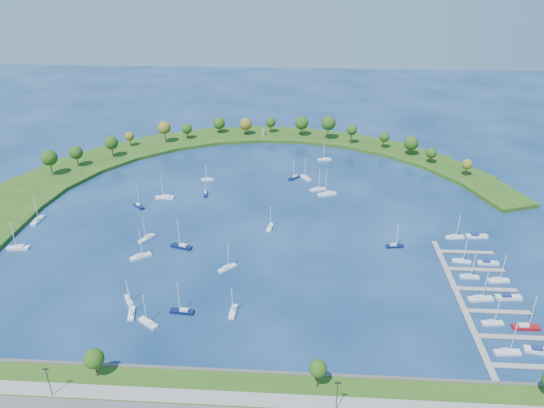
# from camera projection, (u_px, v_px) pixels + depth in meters

# --- Properties ---
(ground) EXTENTS (700.00, 700.00, 0.00)m
(ground) POSITION_uv_depth(u_px,v_px,m) (261.00, 216.00, 242.75)
(ground) COLOR #082148
(ground) RESTS_ON ground
(breakwater) EXTENTS (286.74, 247.64, 2.00)m
(breakwater) POSITION_uv_depth(u_px,v_px,m) (188.00, 172.00, 288.33)
(breakwater) COLOR #274D14
(breakwater) RESTS_ON ground
(breakwater_trees) EXTENTS (238.26, 90.24, 15.88)m
(breakwater_trees) POSITION_uv_depth(u_px,v_px,m) (247.00, 134.00, 318.65)
(breakwater_trees) COLOR #382314
(breakwater_trees) RESTS_ON breakwater
(harbor_tower) EXTENTS (2.60, 2.60, 3.84)m
(harbor_tower) POSITION_uv_depth(u_px,v_px,m) (263.00, 132.00, 343.23)
(harbor_tower) COLOR gray
(harbor_tower) RESTS_ON breakwater
(dock_system) EXTENTS (24.28, 82.00, 1.60)m
(dock_system) POSITION_uv_depth(u_px,v_px,m) (480.00, 300.00, 183.47)
(dock_system) COLOR gray
(dock_system) RESTS_ON ground
(moored_boat_0) EXTENTS (3.03, 9.09, 13.17)m
(moored_boat_0) POSITION_uv_depth(u_px,v_px,m) (38.00, 220.00, 237.10)
(moored_boat_0) COLOR silver
(moored_boat_0) RESTS_ON ground
(moored_boat_1) EXTENTS (9.49, 3.22, 13.73)m
(moored_boat_1) POSITION_uv_depth(u_px,v_px,m) (165.00, 197.00, 259.38)
(moored_boat_1) COLOR silver
(moored_boat_1) RESTS_ON ground
(moored_boat_2) EXTENTS (8.79, 5.50, 12.53)m
(moored_boat_2) POSITION_uv_depth(u_px,v_px,m) (318.00, 189.00, 268.12)
(moored_boat_2) COLOR silver
(moored_boat_2) RESTS_ON ground
(moored_boat_3) EXTENTS (7.14, 7.79, 12.16)m
(moored_boat_3) POSITION_uv_depth(u_px,v_px,m) (294.00, 177.00, 282.33)
(moored_boat_3) COLOR #0A143F
(moored_boat_3) RESTS_ON ground
(moored_boat_4) EXTENTS (6.83, 2.31, 9.88)m
(moored_boat_4) POSITION_uv_depth(u_px,v_px,m) (207.00, 179.00, 280.14)
(moored_boat_4) COLOR silver
(moored_boat_4) RESTS_ON ground
(moored_boat_5) EXTENTS (7.25, 7.33, 11.84)m
(moored_boat_5) POSITION_uv_depth(u_px,v_px,m) (227.00, 267.00, 201.29)
(moored_boat_5) COLOR silver
(moored_boat_5) RESTS_ON ground
(moored_boat_6) EXTENTS (8.62, 3.03, 12.44)m
(moored_boat_6) POSITION_uv_depth(u_px,v_px,m) (182.00, 311.00, 176.97)
(moored_boat_6) COLOR #0A143F
(moored_boat_6) RESTS_ON ground
(moored_boat_7) EXTENTS (7.81, 3.20, 11.15)m
(moored_boat_7) POSITION_uv_depth(u_px,v_px,m) (395.00, 245.00, 216.49)
(moored_boat_7) COLOR #0A143F
(moored_boat_7) RESTS_ON ground
(moored_boat_8) EXTENTS (6.87, 6.73, 11.04)m
(moored_boat_8) POSITION_uv_depth(u_px,v_px,m) (139.00, 205.00, 250.64)
(moored_boat_8) COLOR #0A143F
(moored_boat_8) RESTS_ON ground
(moored_boat_9) EXTENTS (5.08, 6.92, 10.10)m
(moored_boat_9) POSITION_uv_depth(u_px,v_px,m) (129.00, 299.00, 182.86)
(moored_boat_9) COLOR silver
(moored_boat_9) RESTS_ON ground
(moored_boat_10) EXTENTS (3.33, 7.66, 10.89)m
(moored_boat_10) POSITION_uv_depth(u_px,v_px,m) (270.00, 226.00, 231.41)
(moored_boat_10) COLOR silver
(moored_boat_10) RESTS_ON ground
(moored_boat_11) EXTENTS (3.65, 7.73, 10.96)m
(moored_boat_11) POSITION_uv_depth(u_px,v_px,m) (131.00, 313.00, 176.00)
(moored_boat_11) COLOR silver
(moored_boat_11) RESTS_ON ground
(moored_boat_12) EXTENTS (9.28, 3.38, 13.35)m
(moored_boat_12) POSITION_uv_depth(u_px,v_px,m) (18.00, 247.00, 215.05)
(moored_boat_12) COLOR silver
(moored_boat_12) RESTS_ON ground
(moored_boat_13) EXTENTS (8.01, 6.55, 12.01)m
(moored_boat_13) POSITION_uv_depth(u_px,v_px,m) (148.00, 322.00, 171.41)
(moored_boat_13) COLOR silver
(moored_boat_13) RESTS_ON ground
(moored_boat_14) EXTENTS (8.67, 3.42, 12.41)m
(moored_boat_14) POSITION_uv_depth(u_px,v_px,m) (325.00, 159.00, 307.08)
(moored_boat_14) COLOR silver
(moored_boat_14) RESTS_ON ground
(moored_boat_15) EXTENTS (8.58, 7.32, 13.04)m
(moored_boat_15) POSITION_uv_depth(u_px,v_px,m) (140.00, 256.00, 208.84)
(moored_boat_15) COLOR silver
(moored_boat_15) RESTS_ON ground
(moored_boat_16) EXTENTS (7.04, 8.20, 12.49)m
(moored_boat_16) POSITION_uv_depth(u_px,v_px,m) (306.00, 177.00, 281.89)
(moored_boat_16) COLOR silver
(moored_boat_16) RESTS_ON ground
(moored_boat_17) EXTENTS (3.33, 7.44, 10.57)m
(moored_boat_17) POSITION_uv_depth(u_px,v_px,m) (206.00, 193.00, 263.48)
(moored_boat_17) COLOR #0A143F
(moored_boat_17) RESTS_ON ground
(moored_boat_18) EXTENTS (9.72, 5.14, 13.76)m
(moored_boat_18) POSITION_uv_depth(u_px,v_px,m) (182.00, 246.00, 215.94)
(moored_boat_18) COLOR #0A143F
(moored_boat_18) RESTS_ON ground
(moored_boat_19) EXTENTS (2.50, 7.68, 11.14)m
(moored_boat_19) POSITION_uv_depth(u_px,v_px,m) (233.00, 311.00, 177.01)
(moored_boat_19) COLOR silver
(moored_boat_19) RESTS_ON ground
(moored_boat_20) EXTENTS (10.22, 6.00, 14.52)m
(moored_boat_20) POSITION_uv_depth(u_px,v_px,m) (327.00, 194.00, 262.85)
(moored_boat_20) COLOR silver
(moored_boat_20) RESTS_ON ground
(moored_boat_21) EXTENTS (6.27, 8.45, 12.36)m
(moored_boat_21) POSITION_uv_depth(u_px,v_px,m) (147.00, 238.00, 222.21)
(moored_boat_21) COLOR silver
(moored_boat_21) RESTS_ON ground
(docked_boat_0) EXTENTS (8.40, 3.02, 12.10)m
(docked_boat_0) POSITION_uv_depth(u_px,v_px,m) (507.00, 351.00, 158.82)
(docked_boat_0) COLOR silver
(docked_boat_0) RESTS_ON ground
(docked_boat_1) EXTENTS (9.67, 3.91, 1.92)m
(docked_boat_1) POSITION_uv_depth(u_px,v_px,m) (539.00, 350.00, 159.55)
(docked_boat_1) COLOR silver
(docked_boat_1) RESTS_ON ground
(docked_boat_2) EXTENTS (7.48, 2.76, 10.75)m
(docked_boat_2) POSITION_uv_depth(u_px,v_px,m) (493.00, 322.00, 171.47)
(docked_boat_2) COLOR silver
(docked_boat_2) RESTS_ON ground
(docked_boat_3) EXTENTS (9.12, 2.72, 13.34)m
(docked_boat_3) POSITION_uv_depth(u_px,v_px,m) (526.00, 326.00, 169.42)
(docked_boat_3) COLOR maroon
(docked_boat_3) RESTS_ON ground
(docked_boat_4) EXTENTS (9.14, 3.66, 13.06)m
(docked_boat_4) POSITION_uv_depth(u_px,v_px,m) (480.00, 298.00, 183.36)
(docked_boat_4) COLOR silver
(docked_boat_4) RESTS_ON ground
(docked_boat_5) EXTENTS (9.55, 3.25, 1.92)m
(docked_boat_5) POSITION_uv_depth(u_px,v_px,m) (508.00, 297.00, 184.20)
(docked_boat_5) COLOR silver
(docked_boat_5) RESTS_ON ground
(docked_boat_6) EXTENTS (7.34, 2.24, 10.72)m
(docked_boat_6) POSITION_uv_depth(u_px,v_px,m) (469.00, 276.00, 195.99)
(docked_boat_6) COLOR silver
(docked_boat_6) RESTS_ON ground
(docked_boat_7) EXTENTS (8.33, 3.11, 11.96)m
(docked_boat_7) POSITION_uv_depth(u_px,v_px,m) (498.00, 280.00, 193.69)
(docked_boat_7) COLOR silver
(docked_boat_7) RESTS_ON ground
(docked_boat_8) EXTENTS (7.45, 3.07, 10.63)m
(docked_boat_8) POSITION_uv_depth(u_px,v_px,m) (461.00, 260.00, 205.90)
(docked_boat_8) COLOR silver
(docked_boat_8) RESTS_ON ground
(docked_boat_9) EXTENTS (8.31, 2.36, 1.69)m
(docked_boat_9) POSITION_uv_depth(u_px,v_px,m) (488.00, 263.00, 204.79)
(docked_boat_9) COLOR silver
(docked_boat_9) RESTS_ON ground
(docked_boat_10) EXTENTS (8.27, 3.52, 11.78)m
(docked_boat_10) POSITION_uv_depth(u_px,v_px,m) (455.00, 236.00, 223.22)
(docked_boat_10) COLOR silver
(docked_boat_10) RESTS_ON ground
(docked_boat_11) EXTENTS (9.54, 3.06, 1.92)m
(docked_boat_11) POSITION_uv_depth(u_px,v_px,m) (477.00, 236.00, 223.98)
(docked_boat_11) COLOR silver
(docked_boat_11) RESTS_ON ground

